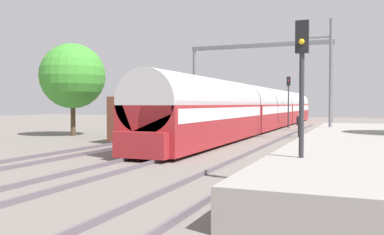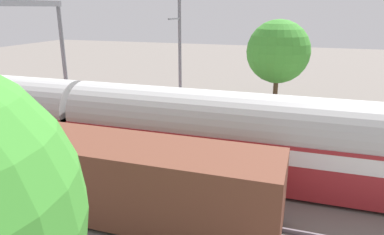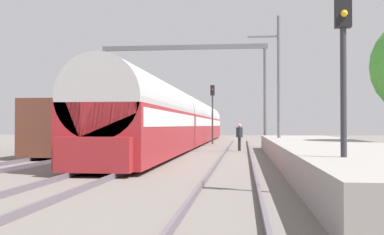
% 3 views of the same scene
% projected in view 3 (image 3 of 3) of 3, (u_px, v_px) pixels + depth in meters
% --- Properties ---
extents(ground, '(120.00, 120.00, 0.00)m').
position_uv_depth(ground, '(126.00, 167.00, 18.46)').
color(ground, slate).
extents(track_far_west, '(1.52, 60.00, 0.16)m').
position_uv_depth(track_far_west, '(22.00, 164.00, 18.93)').
color(track_far_west, '#615660').
rests_on(track_far_west, ground).
extents(track_west, '(1.52, 60.00, 0.16)m').
position_uv_depth(track_west, '(126.00, 164.00, 18.46)').
color(track_west, '#615660').
rests_on(track_west, ground).
extents(track_east, '(1.52, 60.00, 0.16)m').
position_uv_depth(track_east, '(234.00, 166.00, 17.99)').
color(track_east, '#615660').
rests_on(track_east, ground).
extents(platform, '(4.40, 28.00, 0.90)m').
position_uv_depth(platform, '(327.00, 153.00, 19.57)').
color(platform, gray).
rests_on(platform, ground).
extents(passenger_train, '(2.93, 49.20, 3.82)m').
position_uv_depth(passenger_train, '(188.00, 121.00, 38.93)').
color(passenger_train, maroon).
rests_on(passenger_train, ground).
extents(freight_car, '(2.80, 13.00, 2.70)m').
position_uv_depth(freight_car, '(91.00, 128.00, 27.50)').
color(freight_car, brown).
rests_on(freight_car, ground).
extents(person_crossing, '(0.42, 0.47, 1.73)m').
position_uv_depth(person_crossing, '(239.00, 135.00, 29.98)').
color(person_crossing, black).
rests_on(person_crossing, ground).
extents(railway_signal_near, '(0.36, 0.30, 4.74)m').
position_uv_depth(railway_signal_near, '(343.00, 62.00, 10.65)').
color(railway_signal_near, '#2D2D33').
rests_on(railway_signal_near, ground).
extents(railway_signal_far, '(0.36, 0.30, 5.13)m').
position_uv_depth(railway_signal_far, '(212.00, 106.00, 40.92)').
color(railway_signal_far, '#2D2D33').
rests_on(railway_signal_far, ground).
extents(catenary_gantry, '(12.92, 0.28, 7.86)m').
position_uv_depth(catenary_gantry, '(184.00, 73.00, 36.44)').
color(catenary_gantry, slate).
rests_on(catenary_gantry, ground).
extents(catenary_pole_east_mid, '(1.90, 0.20, 8.00)m').
position_uv_depth(catenary_pole_east_mid, '(278.00, 82.00, 27.27)').
color(catenary_pole_east_mid, slate).
rests_on(catenary_pole_east_mid, ground).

